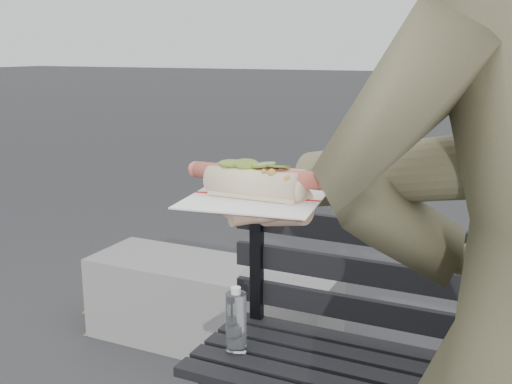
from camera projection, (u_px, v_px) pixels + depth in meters
park_bench at (449, 363)px, 1.68m from camera, size 1.50×0.44×0.88m
concrete_block at (211, 305)px, 2.85m from camera, size 1.20×0.40×0.40m
held_hotdog at (405, 175)px, 0.83m from camera, size 0.64×0.30×0.20m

